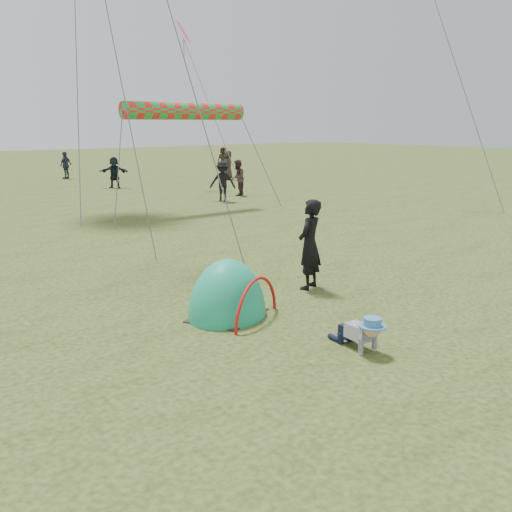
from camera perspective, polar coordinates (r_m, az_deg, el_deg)
ground at (r=8.72m, az=15.88°, el=-9.85°), size 140.00×140.00×0.00m
crawling_toddler at (r=8.76m, az=10.53°, el=-7.43°), size 0.61×0.81×0.58m
popup_tent at (r=10.18m, az=-2.88°, el=-5.99°), size 1.98×1.84×2.05m
standing_adult at (r=11.65m, az=5.38°, el=1.15°), size 0.79×0.67×1.85m
crowd_person_3 at (r=25.02m, az=-3.37°, el=7.47°), size 1.27×1.24×1.75m
crowd_person_4 at (r=40.84m, az=-3.30°, el=9.63°), size 0.90×0.99×1.70m
crowd_person_7 at (r=26.98m, az=-1.86°, el=7.82°), size 1.03×1.01×1.67m
crowd_person_8 at (r=37.20m, az=-18.49°, el=8.61°), size 1.04×0.84×1.65m
crowd_person_10 at (r=34.80m, az=-2.82°, el=9.08°), size 1.02×0.96×1.76m
crowd_person_11 at (r=31.16m, az=-13.99°, el=8.12°), size 1.48×1.32×1.62m
rainbow_tube_kite at (r=22.37m, az=-7.11°, el=14.18°), size 5.17×0.64×0.64m
diamond_kite_5 at (r=31.84m, az=-7.27°, el=21.35°), size 1.22×1.22×1.00m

